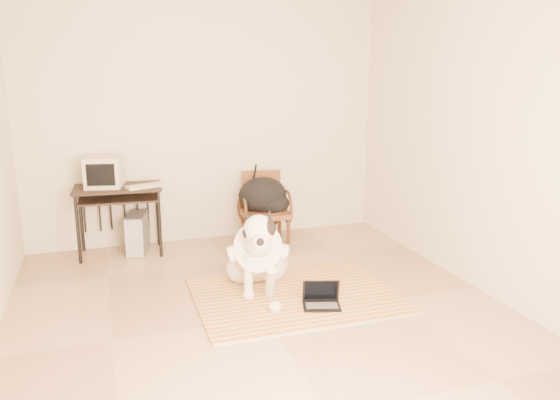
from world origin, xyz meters
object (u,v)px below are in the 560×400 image
computer_desk (118,196)px  crt_monitor (104,172)px  backpack (265,197)px  rattan_chair (264,208)px  dog (257,255)px  pc_tower (137,233)px  laptop (321,299)px

computer_desk → crt_monitor: bearing=162.8°
crt_monitor → backpack: 1.73m
rattan_chair → backpack: bearing=-102.6°
dog → backpack: dog is taller
backpack → pc_tower: bearing=172.8°
dog → crt_monitor: size_ratio=2.80×
dog → laptop: bearing=-53.0°
laptop → pc_tower: size_ratio=0.74×
laptop → pc_tower: bearing=124.6°
laptop → backpack: (0.04, 1.77, 0.47)m
crt_monitor → pc_tower: bearing=-1.3°
computer_desk → backpack: 1.57m
rattan_chair → backpack: 0.17m
crt_monitor → backpack: size_ratio=0.76×
dog → backpack: (0.44, 1.24, 0.21)m
rattan_chair → crt_monitor: bearing=176.4°
laptop → computer_desk: bearing=128.3°
dog → pc_tower: 1.70m
laptop → computer_desk: size_ratio=0.39×
laptop → backpack: backpack is taller
dog → rattan_chair: (0.46, 1.32, 0.06)m
laptop → pc_tower: 2.37m
laptop → rattan_chair: bearing=88.1°
dog → pc_tower: dog is taller
dog → computer_desk: (-1.11, 1.38, 0.30)m
laptop → crt_monitor: 2.68m
pc_tower → rattan_chair: rattan_chair is taller
dog → computer_desk: 1.80m
computer_desk → backpack: bearing=-5.2°
dog → laptop: (0.40, -0.53, -0.26)m
rattan_chair → backpack: (-0.02, -0.08, 0.15)m
rattan_chair → backpack: size_ratio=1.45×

